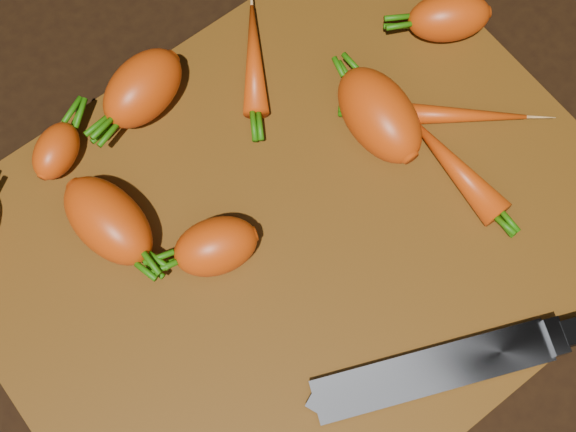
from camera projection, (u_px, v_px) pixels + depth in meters
ground at (295, 239)px, 0.66m from camera, size 2.00×2.00×0.01m
cutting_board at (296, 235)px, 0.65m from camera, size 0.50×0.40×0.01m
carrot_1 at (216, 246)px, 0.62m from camera, size 0.08×0.06×0.04m
carrot_2 at (108, 221)px, 0.62m from camera, size 0.06×0.09×0.05m
carrot_3 at (379, 115)px, 0.65m from camera, size 0.06×0.10×0.05m
carrot_4 at (143, 88)px, 0.66m from camera, size 0.09×0.07×0.05m
carrot_5 at (56, 151)px, 0.65m from camera, size 0.06×0.06×0.03m
carrot_6 at (449, 17)px, 0.69m from camera, size 0.08×0.07×0.04m
carrot_7 at (254, 58)px, 0.69m from camera, size 0.08×0.10×0.02m
carrot_8 at (446, 115)px, 0.67m from camera, size 0.12×0.10×0.02m
carrot_9 at (455, 167)px, 0.65m from camera, size 0.03×0.10×0.03m
knife at (456, 365)px, 0.60m from camera, size 0.29×0.14×0.02m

